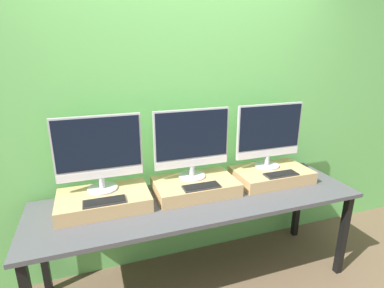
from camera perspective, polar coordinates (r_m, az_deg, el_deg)
wall_back at (r=2.40m, az=-1.88°, el=6.18°), size 8.00×0.04×2.60m
workbench at (r=2.25m, az=1.50°, el=-11.63°), size 2.37×0.68×0.74m
wooden_riser_left at (r=2.17m, az=-16.42°, el=-10.25°), size 0.61×0.38×0.10m
monitor_left at (r=2.11m, az=-17.31°, el=-1.31°), size 0.58×0.21×0.53m
keyboard_left at (r=2.03m, az=-16.33°, el=-10.46°), size 0.27×0.11×0.01m
wooden_riser_center at (r=2.28m, az=0.64°, el=-8.06°), size 0.61×0.38×0.10m
monitor_center at (r=2.22m, az=0.01°, el=0.46°), size 0.58×0.21×0.53m
keyboard_center at (r=2.14m, az=1.81°, el=-8.09°), size 0.27×0.11×0.01m
wooden_riser_right at (r=2.56m, az=14.84°, el=-5.67°), size 0.61×0.38×0.10m
monitor_right at (r=2.51m, az=14.49°, el=1.92°), size 0.58×0.21×0.53m
keyboard_right at (r=2.44m, az=16.59°, el=-5.53°), size 0.27×0.11×0.01m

